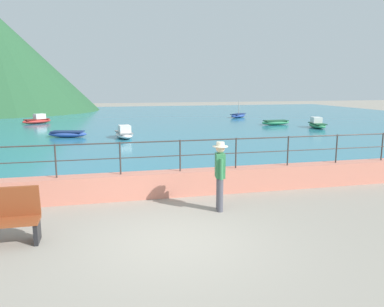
{
  "coord_description": "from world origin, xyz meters",
  "views": [
    {
      "loc": [
        -1.32,
        -7.15,
        3.13
      ],
      "look_at": [
        1.3,
        3.7,
        1.1
      ],
      "focal_mm": 35.56,
      "sensor_mm": 36.0,
      "label": 1
    }
  ],
  "objects": [
    {
      "name": "boat_3",
      "position": [
        -3.25,
        16.32,
        0.26
      ],
      "size": [
        2.46,
        1.53,
        0.36
      ],
      "color": "#2D4C9E",
      "rests_on": "lake_water"
    },
    {
      "name": "lake_water",
      "position": [
        0.0,
        25.84,
        0.03
      ],
      "size": [
        64.0,
        44.32,
        0.06
      ],
      "primitive_type": "cube",
      "color": "teal",
      "rests_on": "ground"
    },
    {
      "name": "promenade_wall",
      "position": [
        0.0,
        3.2,
        0.35
      ],
      "size": [
        20.0,
        0.56,
        0.7
      ],
      "primitive_type": "cube",
      "color": "tan",
      "rests_on": "ground"
    },
    {
      "name": "person_walking",
      "position": [
        1.51,
        1.6,
        0.98
      ],
      "size": [
        0.38,
        0.56,
        1.75
      ],
      "color": "#4C4C56",
      "rests_on": "ground"
    },
    {
      "name": "boat_0",
      "position": [
        -6.23,
        25.32,
        0.33
      ],
      "size": [
        2.42,
        2.0,
        0.76
      ],
      "color": "red",
      "rests_on": "lake_water"
    },
    {
      "name": "ground_plane",
      "position": [
        0.0,
        0.0,
        0.0
      ],
      "size": [
        120.0,
        120.0,
        0.0
      ],
      "primitive_type": "plane",
      "color": "gray"
    },
    {
      "name": "boat_4",
      "position": [
        11.41,
        26.84,
        0.26
      ],
      "size": [
        2.3,
        2.22,
        1.63
      ],
      "color": "#2D4C9E",
      "rests_on": "lake_water"
    },
    {
      "name": "boat_5",
      "position": [
        13.82,
        17.17,
        0.33
      ],
      "size": [
        1.36,
        2.44,
        0.76
      ],
      "color": "#338C59",
      "rests_on": "lake_water"
    },
    {
      "name": "boat_2",
      "position": [
        11.87,
        19.82,
        0.26
      ],
      "size": [
        2.34,
        1.01,
        0.36
      ],
      "color": "#338C59",
      "rests_on": "lake_water"
    },
    {
      "name": "railing",
      "position": [
        0.0,
        3.2,
        1.32
      ],
      "size": [
        18.44,
        0.04,
        0.9
      ],
      "color": "#383330",
      "rests_on": "promenade_wall"
    },
    {
      "name": "boat_6",
      "position": [
        -0.01,
        15.17,
        0.33
      ],
      "size": [
        1.17,
        2.39,
        0.76
      ],
      "color": "white",
      "rests_on": "lake_water"
    }
  ]
}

